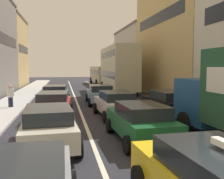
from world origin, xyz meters
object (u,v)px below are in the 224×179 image
at_px(bus_mid_queue_primary, 118,67).
at_px(bus_far_queue_secondary, 102,74).
at_px(sedan_right_lane_behind_truck, 168,102).
at_px(sedan_left_lane_third, 54,104).
at_px(sedan_centre_lane_second, 140,121).
at_px(hatchback_centre_lane_third, 116,103).
at_px(pedestrian_near_kerb, 10,95).
at_px(coupe_centre_lane_fourth, 100,94).
at_px(sedan_left_lane_fourth, 56,94).
at_px(wagon_left_lane_second, 48,126).

relative_size(bus_mid_queue_primary, bus_far_queue_secondary, 1.00).
bearing_deg(bus_far_queue_secondary, sedan_right_lane_behind_truck, 178.95).
xyz_separation_m(sedan_left_lane_third, bus_mid_queue_primary, (6.58, 13.65, 2.03)).
distance_m(sedan_centre_lane_second, hatchback_centre_lane_third, 4.95).
bearing_deg(sedan_right_lane_behind_truck, hatchback_centre_lane_third, 83.53).
distance_m(sedan_centre_lane_second, pedestrian_near_kerb, 11.19).
bearing_deg(sedan_left_lane_third, sedan_centre_lane_second, -143.42).
bearing_deg(sedan_right_lane_behind_truck, bus_far_queue_secondary, -3.17).
bearing_deg(coupe_centre_lane_fourth, sedan_right_lane_behind_truck, -148.85).
bearing_deg(sedan_right_lane_behind_truck, coupe_centre_lane_fourth, 26.59).
xyz_separation_m(sedan_right_lane_behind_truck, bus_far_queue_secondary, (0.01, 27.29, 0.96)).
bearing_deg(sedan_centre_lane_second, sedan_left_lane_fourth, 16.15).
xyz_separation_m(wagon_left_lane_second, sedan_left_lane_third, (-0.00, 5.49, 0.00)).
height_order(wagon_left_lane_second, coupe_centre_lane_fourth, same).
distance_m(bus_mid_queue_primary, pedestrian_near_kerb, 13.92).
distance_m(wagon_left_lane_second, pedestrian_near_kerb, 9.72).
bearing_deg(sedan_centre_lane_second, coupe_centre_lane_fourth, -1.58).
distance_m(sedan_centre_lane_second, sedan_left_lane_third, 6.38).
relative_size(sedan_left_lane_fourth, pedestrian_near_kerb, 2.65).
xyz_separation_m(sedan_left_lane_third, sedan_left_lane_fourth, (-0.03, 5.29, 0.00)).
xyz_separation_m(hatchback_centre_lane_third, sedan_left_lane_third, (-3.52, 0.39, 0.00)).
bearing_deg(sedan_right_lane_behind_truck, sedan_left_lane_third, 81.98).
distance_m(hatchback_centre_lane_third, sedan_right_lane_behind_truck, 3.14).
relative_size(coupe_centre_lane_fourth, bus_far_queue_secondary, 0.41).
distance_m(coupe_centre_lane_fourth, bus_far_queue_secondary, 21.83).
height_order(coupe_centre_lane_fourth, bus_mid_queue_primary, bus_mid_queue_primary).
bearing_deg(bus_mid_queue_primary, bus_far_queue_secondary, 0.55).
bearing_deg(pedestrian_near_kerb, bus_far_queue_secondary, 113.96).
relative_size(wagon_left_lane_second, bus_far_queue_secondary, 0.42).
height_order(wagon_left_lane_second, bus_far_queue_secondary, bus_far_queue_secondary).
bearing_deg(sedan_left_lane_fourth, hatchback_centre_lane_third, -144.66).
height_order(sedan_left_lane_fourth, sedan_right_lane_behind_truck, same).
relative_size(sedan_centre_lane_second, coupe_centre_lane_fourth, 1.01).
height_order(wagon_left_lane_second, pedestrian_near_kerb, pedestrian_near_kerb).
bearing_deg(bus_far_queue_secondary, pedestrian_near_kerb, 156.10).
bearing_deg(wagon_left_lane_second, sedan_left_lane_fourth, -3.58).
bearing_deg(pedestrian_near_kerb, sedan_right_lane_behind_truck, 22.75).
height_order(wagon_left_lane_second, bus_mid_queue_primary, bus_mid_queue_primary).
bearing_deg(bus_mid_queue_primary, coupe_centre_lane_fourth, 160.25).
relative_size(sedan_centre_lane_second, pedestrian_near_kerb, 2.63).
distance_m(wagon_left_lane_second, bus_mid_queue_primary, 20.33).
xyz_separation_m(sedan_centre_lane_second, bus_far_queue_secondary, (3.16, 32.05, 0.96)).
distance_m(sedan_left_lane_third, sedan_left_lane_fourth, 5.29).
height_order(sedan_left_lane_third, sedan_right_lane_behind_truck, same).
bearing_deg(sedan_left_lane_fourth, bus_mid_queue_primary, -35.02).
xyz_separation_m(sedan_centre_lane_second, hatchback_centre_lane_third, (0.01, 4.95, 0.00)).
relative_size(wagon_left_lane_second, sedan_right_lane_behind_truck, 1.00).
height_order(sedan_left_lane_third, sedan_left_lane_fourth, same).
distance_m(sedan_centre_lane_second, sedan_left_lane_fourth, 11.19).
relative_size(sedan_centre_lane_second, bus_far_queue_secondary, 0.41).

